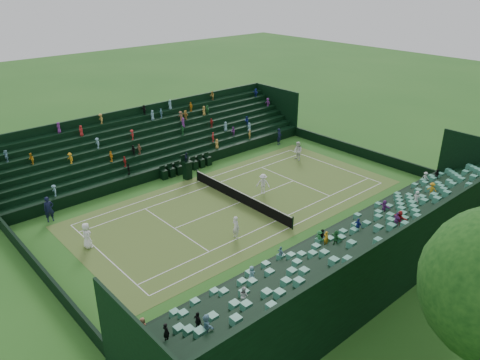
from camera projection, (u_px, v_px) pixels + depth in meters
The scene contains 17 objects.
ground at pixel (240, 202), 38.03m from camera, with size 160.00×160.00×0.00m, color #27611E.
court_surface at pixel (240, 202), 38.02m from camera, with size 12.97×26.77×0.01m, color #387326.
perimeter_wall_north at pixel (357, 151), 47.40m from camera, with size 17.17×0.20×1.00m, color black.
perimeter_wall_south at pixel (43, 274), 28.24m from camera, with size 17.17×0.20×1.00m, color black.
perimeter_wall_east at pixel (322, 238), 32.02m from camera, with size 0.20×31.77×1.00m, color black.
perimeter_wall_west at pixel (180, 167), 43.62m from camera, with size 0.20×31.77×1.00m, color black.
north_grandstand at pixel (376, 250), 28.74m from camera, with size 6.60×32.00×4.90m.
south_grandstand at pixel (155, 145), 46.04m from camera, with size 6.60×32.00×4.90m.
tennis_net at pixel (240, 197), 37.81m from camera, with size 11.67×0.10×1.06m.
umpire_chair at pixel (187, 168), 41.90m from camera, with size 0.80×0.80×2.52m.
courtside_chairs at pixel (187, 167), 43.60m from camera, with size 0.56×5.53×1.22m.
player_near_west at pixel (87, 236), 31.50m from camera, with size 0.91×0.59×1.86m, color white.
player_near_east at pixel (236, 227), 32.66m from camera, with size 0.63×0.41×1.71m, color white.
player_far_west at pixel (298, 151), 46.09m from camera, with size 0.91×0.71×1.88m, color white.
player_far_east at pixel (263, 184), 39.22m from camera, with size 1.14×0.66×1.76m, color white.
line_judge_north at pixel (279, 137), 50.24m from camera, with size 0.66×0.43×1.80m, color black.
line_judge_south at pixel (49, 209), 34.80m from camera, with size 0.73×0.48×2.00m, color black.
Camera 1 is at (25.42, -22.44, 17.30)m, focal length 35.00 mm.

